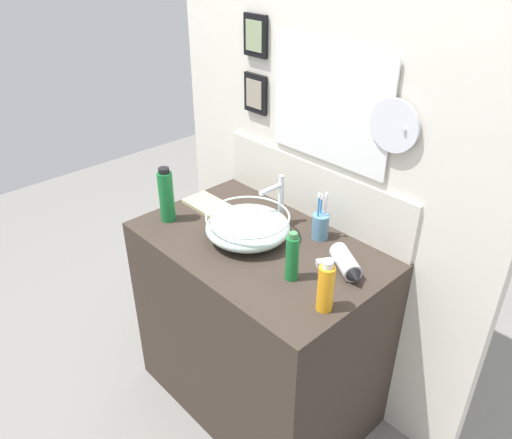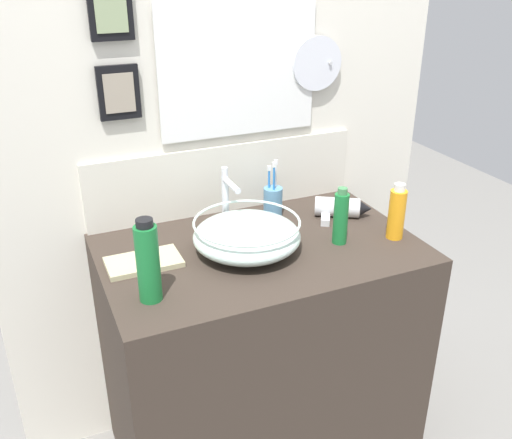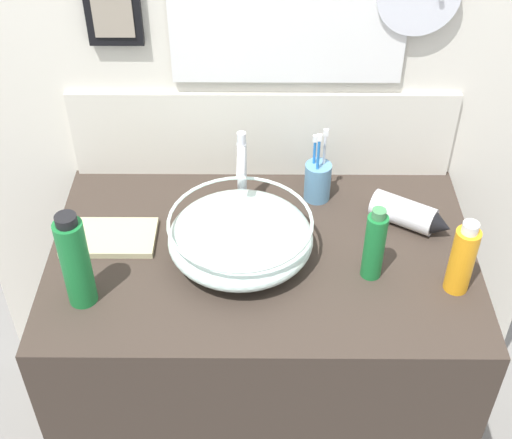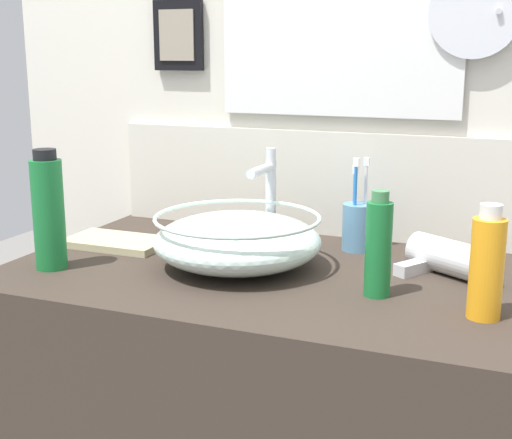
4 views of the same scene
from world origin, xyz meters
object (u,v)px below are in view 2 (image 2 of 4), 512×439
at_px(faucet, 227,195).
at_px(lotion_bottle, 341,217).
at_px(toothbrush_cup, 273,201).
at_px(hand_towel, 144,262).
at_px(glass_bowl_sink, 247,235).
at_px(spray_bottle, 397,213).
at_px(soap_dispenser, 148,262).
at_px(hair_drier, 341,208).

relative_size(faucet, lotion_bottle, 1.15).
relative_size(toothbrush_cup, hand_towel, 0.92).
height_order(faucet, lotion_bottle, faucet).
relative_size(glass_bowl_sink, lotion_bottle, 1.77).
xyz_separation_m(glass_bowl_sink, faucet, (-0.00, 0.17, 0.07)).
distance_m(glass_bowl_sink, hand_towel, 0.33).
relative_size(toothbrush_cup, spray_bottle, 1.08).
distance_m(faucet, spray_bottle, 0.56).
bearing_deg(glass_bowl_sink, soap_dispenser, -157.09).
bearing_deg(soap_dispenser, toothbrush_cup, 34.08).
height_order(glass_bowl_sink, soap_dispenser, soap_dispenser).
distance_m(hair_drier, hand_towel, 0.73).
height_order(spray_bottle, hand_towel, spray_bottle).
bearing_deg(glass_bowl_sink, hair_drier, 14.76).
xyz_separation_m(faucet, soap_dispenser, (-0.34, -0.31, -0.01)).
bearing_deg(soap_dispenser, hand_towel, 82.39).
height_order(toothbrush_cup, spray_bottle, toothbrush_cup).
bearing_deg(faucet, toothbrush_cup, 14.05).
height_order(toothbrush_cup, hand_towel, toothbrush_cup).
distance_m(hair_drier, toothbrush_cup, 0.24).
xyz_separation_m(toothbrush_cup, spray_bottle, (0.29, -0.32, 0.03)).
distance_m(glass_bowl_sink, spray_bottle, 0.50).
relative_size(hair_drier, hand_towel, 0.96).
height_order(hair_drier, hand_towel, hair_drier).
xyz_separation_m(glass_bowl_sink, toothbrush_cup, (0.19, 0.22, -0.00)).
bearing_deg(lotion_bottle, glass_bowl_sink, 168.09).
bearing_deg(hand_towel, hair_drier, 4.56).
distance_m(lotion_bottle, soap_dispenser, 0.65).
bearing_deg(lotion_bottle, hair_drier, 57.58).
bearing_deg(soap_dispenser, faucet, 42.42).
bearing_deg(toothbrush_cup, hand_towel, -161.80).
bearing_deg(spray_bottle, hand_towel, 169.16).
bearing_deg(hair_drier, toothbrush_cup, 152.98).
bearing_deg(hand_towel, lotion_bottle, -10.32).
distance_m(spray_bottle, hand_towel, 0.82).
bearing_deg(toothbrush_cup, soap_dispenser, -145.92).
distance_m(glass_bowl_sink, faucet, 0.18).
xyz_separation_m(lotion_bottle, soap_dispenser, (-0.64, -0.08, 0.03)).
bearing_deg(spray_bottle, soap_dispenser, -177.16).
bearing_deg(spray_bottle, faucet, 150.57).
bearing_deg(hair_drier, hand_towel, -175.44).
bearing_deg(faucet, hand_towel, -159.40).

